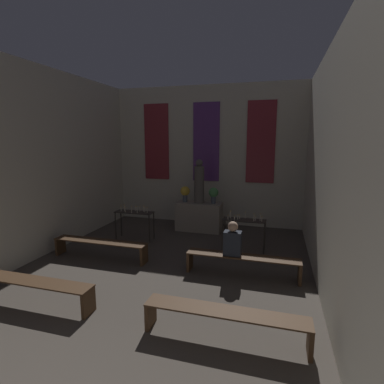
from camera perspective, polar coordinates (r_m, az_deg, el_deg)
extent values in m
cube|color=beige|center=(10.10, 2.81, 6.86)|extent=(6.54, 0.12, 4.58)
cube|color=maroon|center=(10.55, -6.76, 9.42)|extent=(0.88, 0.03, 2.56)
cube|color=#60337F|center=(10.01, 2.72, 9.45)|extent=(0.88, 0.03, 2.56)
cube|color=maroon|center=(9.75, 12.99, 9.21)|extent=(0.88, 0.03, 2.56)
cube|color=beige|center=(7.56, -31.10, 4.43)|extent=(0.12, 9.50, 4.58)
cube|color=beige|center=(5.23, 25.85, 3.04)|extent=(0.12, 9.50, 4.58)
cube|color=gray|center=(9.44, 1.35, -4.68)|extent=(1.40, 0.63, 0.89)
cylinder|color=#5B5651|center=(9.24, 1.37, 1.41)|extent=(0.30, 0.30, 1.14)
sphere|color=#5B5651|center=(9.16, 1.39, 5.58)|extent=(0.21, 0.21, 0.21)
cylinder|color=#4C5666|center=(9.44, -1.32, -1.16)|extent=(0.15, 0.15, 0.24)
sphere|color=gold|center=(9.40, -1.32, 0.19)|extent=(0.30, 0.30, 0.30)
cylinder|color=#4C5666|center=(9.21, 4.11, -1.46)|extent=(0.15, 0.15, 0.24)
sphere|color=#4C9351|center=(9.17, 4.13, -0.08)|extent=(0.30, 0.30, 0.30)
cube|color=#332D28|center=(8.67, -10.93, -3.78)|extent=(1.10, 0.37, 0.02)
cylinder|color=#332D28|center=(8.88, -14.34, -6.28)|extent=(0.04, 0.04, 0.79)
cylinder|color=#332D28|center=(8.42, -8.14, -6.97)|extent=(0.04, 0.04, 0.79)
cylinder|color=#332D28|center=(9.15, -13.34, -5.77)|extent=(0.04, 0.04, 0.79)
cylinder|color=#332D28|center=(8.69, -7.28, -6.40)|extent=(0.04, 0.04, 0.79)
cylinder|color=silver|center=(8.97, -12.80, -2.88)|extent=(0.02, 0.02, 0.13)
sphere|color=#F9CC4C|center=(8.95, -12.82, -2.40)|extent=(0.02, 0.02, 0.02)
cylinder|color=silver|center=(8.69, -9.91, -3.18)|extent=(0.02, 0.02, 0.14)
sphere|color=#F9CC4C|center=(8.67, -9.93, -2.67)|extent=(0.02, 0.02, 0.02)
cylinder|color=silver|center=(8.79, -10.70, -3.13)|extent=(0.02, 0.02, 0.12)
sphere|color=#F9CC4C|center=(8.77, -10.72, -2.68)|extent=(0.02, 0.02, 0.02)
cylinder|color=silver|center=(8.48, -8.54, -3.46)|extent=(0.02, 0.02, 0.14)
sphere|color=#F9CC4C|center=(8.46, -8.55, -2.92)|extent=(0.02, 0.02, 0.02)
cylinder|color=silver|center=(8.79, -13.37, -3.14)|extent=(0.02, 0.02, 0.14)
sphere|color=#F9CC4C|center=(8.77, -13.39, -2.61)|extent=(0.02, 0.02, 0.02)
cylinder|color=silver|center=(8.55, -9.00, -3.35)|extent=(0.02, 0.02, 0.14)
sphere|color=#F9CC4C|center=(8.53, -9.02, -2.80)|extent=(0.02, 0.02, 0.02)
cylinder|color=silver|center=(8.81, -12.73, -3.09)|extent=(0.02, 0.02, 0.14)
sphere|color=#F9CC4C|center=(8.79, -12.75, -2.57)|extent=(0.02, 0.02, 0.02)
cylinder|color=silver|center=(8.61, -9.24, -3.22)|extent=(0.02, 0.02, 0.16)
sphere|color=#F9CC4C|center=(8.59, -9.26, -2.63)|extent=(0.02, 0.02, 0.02)
cylinder|color=silver|center=(8.47, -10.42, -3.39)|extent=(0.02, 0.02, 0.18)
sphere|color=#F9CC4C|center=(8.45, -10.44, -2.73)|extent=(0.02, 0.02, 0.02)
cylinder|color=silver|center=(8.64, -12.63, -3.38)|extent=(0.02, 0.02, 0.13)
sphere|color=#F9CC4C|center=(8.62, -12.65, -2.89)|extent=(0.02, 0.02, 0.02)
cylinder|color=silver|center=(8.53, -11.45, -3.34)|extent=(0.02, 0.02, 0.18)
sphere|color=#F9CC4C|center=(8.51, -11.47, -2.68)|extent=(0.02, 0.02, 0.02)
cube|color=#332D28|center=(7.80, 9.91, -5.29)|extent=(1.10, 0.37, 0.02)
cylinder|color=#332D28|center=(7.83, 5.85, -8.22)|extent=(0.04, 0.04, 0.79)
cylinder|color=#332D28|center=(7.73, 13.59, -8.70)|extent=(0.04, 0.04, 0.79)
cylinder|color=#332D28|center=(8.13, 6.25, -7.54)|extent=(0.04, 0.04, 0.79)
cylinder|color=#332D28|center=(8.03, 13.69, -7.99)|extent=(0.04, 0.04, 0.79)
cylinder|color=silver|center=(7.68, 11.69, -4.82)|extent=(0.02, 0.02, 0.17)
sphere|color=#F9CC4C|center=(7.66, 11.72, -4.11)|extent=(0.02, 0.02, 0.02)
cylinder|color=silver|center=(7.92, 10.12, -4.42)|extent=(0.02, 0.02, 0.15)
sphere|color=#F9CC4C|center=(7.90, 10.14, -3.80)|extent=(0.02, 0.02, 0.02)
cylinder|color=silver|center=(7.79, 8.68, -4.79)|extent=(0.02, 0.02, 0.11)
sphere|color=#F9CC4C|center=(7.77, 8.69, -4.32)|extent=(0.02, 0.02, 0.02)
cylinder|color=silver|center=(7.75, 6.88, -4.85)|extent=(0.02, 0.02, 0.10)
sphere|color=#F9CC4C|center=(7.74, 6.88, -4.40)|extent=(0.02, 0.02, 0.02)
cylinder|color=silver|center=(7.87, 7.38, -4.37)|extent=(0.02, 0.02, 0.17)
sphere|color=#F9CC4C|center=(7.85, 7.40, -3.69)|extent=(0.02, 0.02, 0.02)
cylinder|color=silver|center=(7.73, 11.95, -5.01)|extent=(0.02, 0.02, 0.11)
sphere|color=#F9CC4C|center=(7.71, 11.97, -4.54)|extent=(0.02, 0.02, 0.02)
cylinder|color=silver|center=(7.73, 8.10, -4.93)|extent=(0.02, 0.02, 0.09)
sphere|color=#F9CC4C|center=(7.72, 8.11, -4.51)|extent=(0.02, 0.02, 0.02)
cylinder|color=silver|center=(7.68, 13.16, -5.09)|extent=(0.02, 0.02, 0.12)
sphere|color=#F9CC4C|center=(7.66, 13.18, -4.57)|extent=(0.02, 0.02, 0.02)
cylinder|color=silver|center=(7.76, 12.85, -4.76)|extent=(0.02, 0.02, 0.17)
sphere|color=#F9CC4C|center=(7.73, 12.88, -4.07)|extent=(0.02, 0.02, 0.02)
cylinder|color=silver|center=(7.90, 7.27, -4.29)|extent=(0.02, 0.02, 0.18)
sphere|color=#F9CC4C|center=(7.87, 7.29, -3.58)|extent=(0.02, 0.02, 0.02)
cylinder|color=silver|center=(7.85, 9.02, -4.74)|extent=(0.02, 0.02, 0.09)
sphere|color=#F9CC4C|center=(7.83, 9.03, -4.33)|extent=(0.02, 0.02, 0.02)
cube|color=#4C331E|center=(6.05, -28.45, -14.63)|extent=(2.35, 0.36, 0.03)
cube|color=#4C331E|center=(5.46, -19.13, -19.26)|extent=(0.06, 0.32, 0.42)
cube|color=#4C331E|center=(4.57, 6.29, -21.69)|extent=(2.35, 0.36, 0.03)
cube|color=#4C331E|center=(4.97, -7.89, -21.89)|extent=(0.06, 0.32, 0.42)
cube|color=#4C331E|center=(4.68, 21.60, -24.81)|extent=(0.06, 0.32, 0.42)
cube|color=#4C331E|center=(7.57, -17.14, -8.96)|extent=(2.35, 0.36, 0.03)
cube|color=#4C331E|center=(8.30, -23.78, -9.32)|extent=(0.06, 0.32, 0.42)
cube|color=#4C331E|center=(7.11, -9.14, -11.79)|extent=(0.06, 0.32, 0.42)
cube|color=#4C331E|center=(6.45, 9.58, -11.99)|extent=(2.35, 0.36, 0.03)
cube|color=#4C331E|center=(6.74, -0.42, -12.90)|extent=(0.06, 0.32, 0.42)
cube|color=#4C331E|center=(6.53, 19.86, -14.32)|extent=(0.06, 0.32, 0.42)
cube|color=#282D38|center=(6.38, 7.72, -9.65)|extent=(0.36, 0.24, 0.50)
sphere|color=tan|center=(6.27, 7.79, -6.54)|extent=(0.22, 0.22, 0.22)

